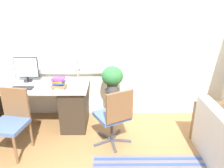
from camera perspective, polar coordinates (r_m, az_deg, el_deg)
ground_plane at (r=3.55m, az=-5.70°, el=-13.51°), size 14.00×14.00×0.00m
wall_back_with_window at (r=3.81m, az=-5.54°, el=11.02°), size 9.00×0.12×2.70m
desk at (r=3.90m, az=-20.80°, el=-4.90°), size 2.00×0.74×0.74m
monitor at (r=3.87m, az=-21.45°, el=3.75°), size 0.39×0.15×0.41m
keyboard at (r=3.63m, az=-22.45°, el=-1.00°), size 0.33×0.15×0.02m
mouse at (r=3.53m, az=-18.61°, el=-0.97°), size 0.04×0.06×0.03m
desk_lamp at (r=3.66m, az=-9.08°, el=5.19°), size 0.11×0.11×0.39m
book_stack at (r=3.42m, az=-13.70°, el=0.18°), size 0.24×0.18×0.18m
desk_chair_wooden at (r=3.31m, az=-24.95°, el=-8.58°), size 0.51×0.52×0.89m
office_chair_swivel at (r=3.14m, az=0.57°, el=-8.25°), size 0.59×0.60×0.89m
plant_stand at (r=3.74m, az=0.09°, el=-2.50°), size 0.27×0.27×0.58m
potted_plant at (r=3.63m, az=0.10°, el=1.90°), size 0.36×0.36×0.42m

